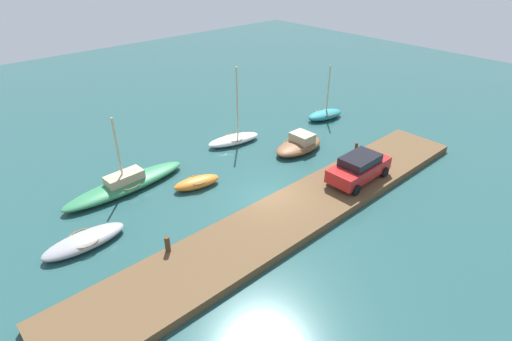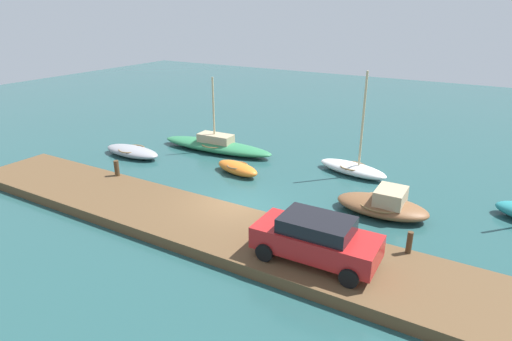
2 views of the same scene
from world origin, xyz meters
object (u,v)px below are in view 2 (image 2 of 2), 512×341
object	(u,v)px
sailboat_green	(216,145)
parked_car	(316,238)
rowboat_white	(353,168)
rowboat_grey	(132,151)
motorboat_brown	(383,205)
mooring_post_mid_west	(409,242)
dinghy_orange	(237,168)
mooring_post_west	(117,168)

from	to	relation	value
sailboat_green	parked_car	size ratio (longest dim) A/B	1.84
rowboat_white	rowboat_grey	bearing A→B (deg)	-150.68
motorboat_brown	mooring_post_mid_west	bearing A→B (deg)	-63.08
rowboat_white	dinghy_orange	bearing A→B (deg)	-138.06
motorboat_brown	mooring_post_west	xyz separation A→B (m)	(-12.83, -3.50, 0.40)
sailboat_green	rowboat_grey	bearing A→B (deg)	-141.53
motorboat_brown	rowboat_grey	xyz separation A→B (m)	(-15.43, 0.03, -0.15)
mooring_post_west	rowboat_white	bearing A→B (deg)	36.61
rowboat_white	parked_car	xyz separation A→B (m)	(1.84, -9.59, 0.93)
dinghy_orange	mooring_post_mid_west	size ratio (longest dim) A/B	3.64
dinghy_orange	rowboat_grey	bearing A→B (deg)	-160.48
rowboat_white	mooring_post_west	bearing A→B (deg)	-131.43
rowboat_grey	mooring_post_west	xyz separation A→B (m)	(2.61, -3.53, 0.55)
motorboat_brown	sailboat_green	size ratio (longest dim) A/B	0.51
sailboat_green	mooring_post_west	world-z (taller)	sailboat_green
dinghy_orange	rowboat_white	distance (m)	6.34
rowboat_grey	parked_car	size ratio (longest dim) A/B	0.95
motorboat_brown	mooring_post_west	size ratio (longest dim) A/B	5.00
mooring_post_mid_west	mooring_post_west	bearing A→B (deg)	180.00
mooring_post_west	motorboat_brown	bearing A→B (deg)	15.26
mooring_post_west	parked_car	size ratio (longest dim) A/B	0.19
rowboat_grey	mooring_post_west	size ratio (longest dim) A/B	5.02
rowboat_grey	parked_car	world-z (taller)	parked_car
parked_car	motorboat_brown	bearing A→B (deg)	80.04
rowboat_grey	mooring_post_mid_west	world-z (taller)	mooring_post_mid_west
dinghy_orange	sailboat_green	world-z (taller)	sailboat_green
motorboat_brown	dinghy_orange	distance (m)	8.26
motorboat_brown	rowboat_grey	world-z (taller)	motorboat_brown
dinghy_orange	sailboat_green	size ratio (longest dim) A/B	0.38
sailboat_green	mooring_post_mid_west	bearing A→B (deg)	-30.43
motorboat_brown	rowboat_grey	bearing A→B (deg)	179.49
dinghy_orange	mooring_post_west	bearing A→B (deg)	-123.58
motorboat_brown	dinghy_orange	bearing A→B (deg)	173.80
motorboat_brown	rowboat_white	xyz separation A→B (m)	(-2.72, 4.00, -0.09)
dinghy_orange	mooring_post_west	distance (m)	6.35
dinghy_orange	mooring_post_west	xyz separation A→B (m)	(-4.61, -4.34, 0.53)
rowboat_grey	rowboat_white	bearing A→B (deg)	18.00
rowboat_white	mooring_post_west	xyz separation A→B (m)	(-10.10, -7.50, 0.49)
mooring_post_mid_west	sailboat_green	bearing A→B (deg)	152.40
sailboat_green	rowboat_grey	xyz separation A→B (m)	(-3.91, -3.44, -0.09)
rowboat_white	parked_car	size ratio (longest dim) A/B	1.32
motorboat_brown	mooring_post_west	distance (m)	13.30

